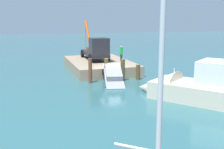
{
  "coord_description": "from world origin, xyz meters",
  "views": [
    {
      "loc": [
        27.22,
        -8.59,
        6.13
      ],
      "look_at": [
        1.11,
        -0.42,
        0.7
      ],
      "focal_mm": 44.1,
      "sensor_mm": 36.0,
      "label": 1
    }
  ],
  "objects": [
    {
      "name": "dock",
      "position": [
        -5.62,
        0.0,
        0.58
      ],
      "size": [
        11.72,
        7.15,
        1.16
      ],
      "primitive_type": "cube",
      "color": "gray",
      "rests_on": "ground"
    },
    {
      "name": "piling_near",
      "position": [
        1.2,
        -2.69,
        1.23
      ],
      "size": [
        0.36,
        0.36,
        2.46
      ],
      "primitive_type": "cylinder",
      "color": "brown",
      "rests_on": "ground"
    },
    {
      "name": "moored_yacht",
      "position": [
        9.48,
        3.85,
        0.62
      ],
      "size": [
        11.41,
        9.86,
        5.84
      ],
      "color": "beige",
      "rests_on": "ground"
    },
    {
      "name": "dock_worker",
      "position": [
        -4.37,
        2.49,
        2.13
      ],
      "size": [
        0.34,
        0.34,
        1.88
      ],
      "color": "#2D2D2D",
      "rests_on": "dock"
    },
    {
      "name": "ground",
      "position": [
        0.0,
        0.0,
        0.0
      ],
      "size": [
        200.0,
        200.0,
        0.0
      ],
      "primitive_type": "plane",
      "color": "#2D6066"
    },
    {
      "name": "piling_mid",
      "position": [
        0.9,
        -0.95,
        1.17
      ],
      "size": [
        0.42,
        0.42,
        2.33
      ],
      "primitive_type": "cylinder",
      "color": "brown",
      "rests_on": "ground"
    },
    {
      "name": "crane_truck",
      "position": [
        -5.96,
        -0.28,
        2.53
      ],
      "size": [
        9.55,
        2.56,
        4.94
      ],
      "color": "black",
      "rests_on": "dock"
    },
    {
      "name": "salvaged_car",
      "position": [
        2.19,
        -0.6,
        0.74
      ],
      "size": [
        4.75,
        2.69,
        2.59
      ],
      "color": "#99999E",
      "rests_on": "ground"
    },
    {
      "name": "piling_far",
      "position": [
        1.22,
        0.69,
        1.12
      ],
      "size": [
        0.43,
        0.43,
        2.24
      ],
      "primitive_type": "cylinder",
      "color": "brown",
      "rests_on": "ground"
    },
    {
      "name": "piling_end",
      "position": [
        1.2,
        2.4,
        0.79
      ],
      "size": [
        0.44,
        0.44,
        1.57
      ],
      "primitive_type": "cylinder",
      "color": "brown",
      "rests_on": "ground"
    }
  ]
}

